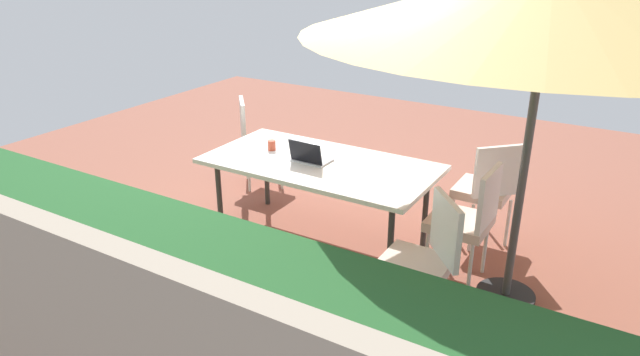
# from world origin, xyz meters

# --- Properties ---
(ground_plane) EXTENTS (10.00, 10.00, 0.02)m
(ground_plane) POSITION_xyz_m (0.00, 0.00, -0.01)
(ground_plane) COLOR #935442
(hedge_row) EXTENTS (6.30, 0.74, 1.16)m
(hedge_row) POSITION_xyz_m (0.00, 2.21, 0.58)
(hedge_row) COLOR #235628
(hedge_row) RESTS_ON ground_plane
(dining_table) EXTENTS (2.03, 1.04, 0.76)m
(dining_table) POSITION_xyz_m (0.00, 0.00, 0.71)
(dining_table) COLOR white
(dining_table) RESTS_ON ground_plane
(patio_umbrella) EXTENTS (3.14, 3.14, 2.45)m
(patio_umbrella) POSITION_xyz_m (-1.72, 0.10, 2.21)
(patio_umbrella) COLOR #4C4C4C
(patio_umbrella) RESTS_ON ground_plane
(chair_southeast) EXTENTS (0.59, 0.58, 0.98)m
(chair_southeast) POSITION_xyz_m (1.26, -0.74, 0.55)
(chair_southeast) COLOR beige
(chair_southeast) RESTS_ON ground_plane
(chair_west) EXTENTS (0.47, 0.46, 0.98)m
(chair_west) POSITION_xyz_m (-1.34, -0.03, 0.55)
(chair_west) COLOR beige
(chair_west) RESTS_ON ground_plane
(chair_northwest) EXTENTS (0.59, 0.58, 0.98)m
(chair_northwest) POSITION_xyz_m (-1.27, 0.73, 0.55)
(chair_northwest) COLOR beige
(chair_northwest) RESTS_ON ground_plane
(chair_southwest) EXTENTS (0.59, 0.59, 0.98)m
(chair_southwest) POSITION_xyz_m (-1.29, -0.71, 0.55)
(chair_southwest) COLOR beige
(chair_southwest) RESTS_ON ground_plane
(laptop) EXTENTS (0.32, 0.25, 0.21)m
(laptop) POSITION_xyz_m (0.07, 0.05, 0.81)
(laptop) COLOR #B7B7BC
(laptop) RESTS_ON dining_table
(cup) EXTENTS (0.07, 0.07, 0.09)m
(cup) POSITION_xyz_m (0.54, -0.04, 0.81)
(cup) COLOR #CC4C33
(cup) RESTS_ON dining_table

